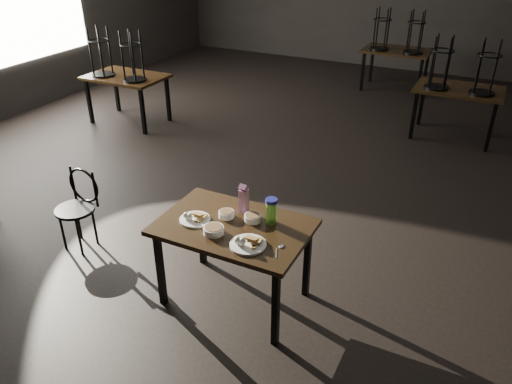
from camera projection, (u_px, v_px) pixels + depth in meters
The scene contains 13 objects.
main_table at pixel (234, 233), 3.98m from camera, with size 1.20×0.80×0.75m.
plate_left at pixel (194, 218), 4.00m from camera, with size 0.25×0.25×0.08m.
plate_right at pixel (248, 243), 3.68m from camera, with size 0.28×0.28×0.09m.
bowl_near at pixel (226, 214), 4.04m from camera, with size 0.13×0.13×0.05m.
bowl_far at pixel (253, 218), 3.98m from camera, with size 0.14×0.14×0.05m.
bowl_big at pixel (214, 230), 3.83m from camera, with size 0.16×0.16×0.06m.
juice_carton at pixel (244, 199), 4.06m from camera, with size 0.07×0.07×0.26m.
water_bottle at pixel (271, 211), 3.92m from camera, with size 0.12×0.12×0.22m.
spoon at pixel (281, 247), 3.67m from camera, with size 0.05×0.18×0.01m.
bentwood_chair at pixel (79, 202), 4.81m from camera, with size 0.38×0.38×0.79m.
bg_table_left at pixel (124, 76), 7.63m from camera, with size 1.20×0.80×1.48m.
bg_table_right at pixel (459, 89), 7.07m from camera, with size 1.20×0.80×1.48m.
bg_table_far at pixel (397, 50), 9.13m from camera, with size 1.20×0.80×1.48m.
Camera 1 is at (2.07, -5.01, 2.89)m, focal length 35.00 mm.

